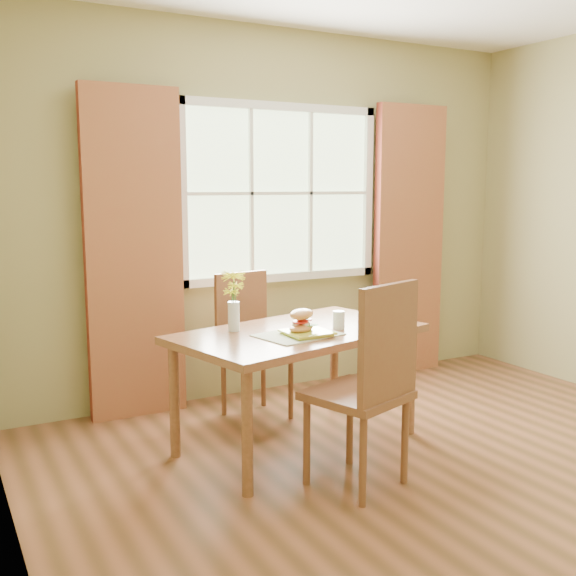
# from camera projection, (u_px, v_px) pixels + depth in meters

# --- Properties ---
(room) EXTENTS (4.24, 3.84, 2.74)m
(room) POSITION_uv_depth(u_px,v_px,m) (452.00, 227.00, 3.43)
(room) COLOR brown
(room) RESTS_ON ground
(window) EXTENTS (1.62, 0.06, 1.32)m
(window) POSITION_uv_depth(u_px,v_px,m) (281.00, 193.00, 5.03)
(window) COLOR beige
(window) RESTS_ON room
(curtain_left) EXTENTS (0.65, 0.08, 2.20)m
(curtain_left) POSITION_uv_depth(u_px,v_px,m) (134.00, 255.00, 4.47)
(curtain_left) COLOR maroon
(curtain_left) RESTS_ON room
(curtain_right) EXTENTS (0.65, 0.08, 2.20)m
(curtain_right) POSITION_uv_depth(u_px,v_px,m) (409.00, 241.00, 5.56)
(curtain_right) COLOR maroon
(curtain_right) RESTS_ON room
(dining_table) EXTENTS (1.61, 1.13, 0.71)m
(dining_table) POSITION_uv_depth(u_px,v_px,m) (298.00, 342.00, 4.00)
(dining_table) COLOR brown
(dining_table) RESTS_ON room
(chair_near) EXTENTS (0.57, 0.57, 1.09)m
(chair_near) POSITION_uv_depth(u_px,v_px,m) (372.00, 378.00, 3.41)
(chair_near) COLOR brown
(chair_near) RESTS_ON room
(chair_far) EXTENTS (0.46, 0.46, 0.97)m
(chair_far) POSITION_uv_depth(u_px,v_px,m) (250.00, 338.00, 4.58)
(chair_far) COLOR brown
(chair_far) RESTS_ON room
(placemat) EXTENTS (0.51, 0.41, 0.01)m
(placemat) POSITION_uv_depth(u_px,v_px,m) (298.00, 335.00, 3.85)
(placemat) COLOR silver
(placemat) RESTS_ON dining_table
(plate) EXTENTS (0.25, 0.25, 0.01)m
(plate) POSITION_uv_depth(u_px,v_px,m) (307.00, 334.00, 3.83)
(plate) COLOR gold
(plate) RESTS_ON placemat
(croissant_sandwich) EXTENTS (0.22, 0.20, 0.14)m
(croissant_sandwich) POSITION_uv_depth(u_px,v_px,m) (302.00, 321.00, 3.84)
(croissant_sandwich) COLOR #D48A48
(croissant_sandwich) RESTS_ON plate
(water_glass) EXTENTS (0.07, 0.07, 0.11)m
(water_glass) POSITION_uv_depth(u_px,v_px,m) (339.00, 320.00, 4.02)
(water_glass) COLOR silver
(water_glass) RESTS_ON dining_table
(flower_vase) EXTENTS (0.14, 0.14, 0.36)m
(flower_vase) POSITION_uv_depth(u_px,v_px,m) (234.00, 295.00, 3.93)
(flower_vase) COLOR silver
(flower_vase) RESTS_ON dining_table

